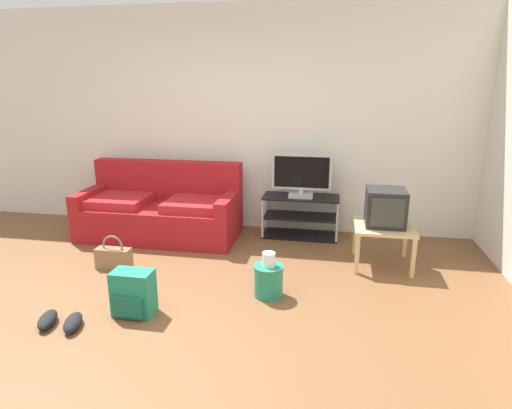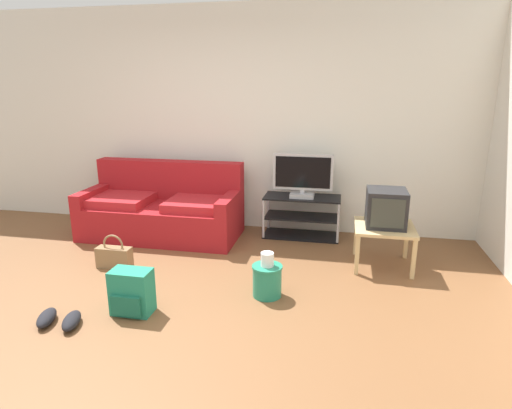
# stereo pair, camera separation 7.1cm
# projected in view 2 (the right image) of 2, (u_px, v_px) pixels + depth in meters

# --- Properties ---
(ground_plane) EXTENTS (9.00, 9.80, 0.02)m
(ground_plane) POSITION_uv_depth(u_px,v_px,m) (152.00, 320.00, 3.38)
(ground_plane) COLOR brown
(wall_back) EXTENTS (9.00, 0.10, 2.70)m
(wall_back) POSITION_uv_depth(u_px,v_px,m) (229.00, 120.00, 5.32)
(wall_back) COLOR silver
(wall_back) RESTS_ON ground_plane
(couch) EXTENTS (1.86, 0.85, 0.87)m
(couch) POSITION_uv_depth(u_px,v_px,m) (163.00, 210.00, 5.19)
(couch) COLOR maroon
(couch) RESTS_ON ground_plane
(tv_stand) EXTENTS (0.90, 0.40, 0.50)m
(tv_stand) POSITION_uv_depth(u_px,v_px,m) (302.00, 217.00, 5.15)
(tv_stand) COLOR black
(tv_stand) RESTS_ON ground_plane
(flat_tv) EXTENTS (0.70, 0.22, 0.51)m
(flat_tv) POSITION_uv_depth(u_px,v_px,m) (303.00, 176.00, 4.99)
(flat_tv) COLOR #B2B2B7
(flat_tv) RESTS_ON tv_stand
(side_table) EXTENTS (0.58, 0.58, 0.42)m
(side_table) POSITION_uv_depth(u_px,v_px,m) (384.00, 231.00, 4.27)
(side_table) COLOR tan
(side_table) RESTS_ON ground_plane
(crt_tv) EXTENTS (0.38, 0.39, 0.37)m
(crt_tv) POSITION_uv_depth(u_px,v_px,m) (386.00, 208.00, 4.22)
(crt_tv) COLOR #232326
(crt_tv) RESTS_ON side_table
(backpack) EXTENTS (0.32, 0.27, 0.37)m
(backpack) POSITION_uv_depth(u_px,v_px,m) (132.00, 292.00, 3.43)
(backpack) COLOR #238466
(backpack) RESTS_ON ground_plane
(handbag) EXTENTS (0.35, 0.13, 0.35)m
(handbag) POSITION_uv_depth(u_px,v_px,m) (114.00, 256.00, 4.30)
(handbag) COLOR olive
(handbag) RESTS_ON ground_plane
(cleaning_bucket) EXTENTS (0.27, 0.27, 0.40)m
(cleaning_bucket) POSITION_uv_depth(u_px,v_px,m) (267.00, 278.00, 3.71)
(cleaning_bucket) COLOR #238466
(cleaning_bucket) RESTS_ON ground_plane
(sneakers_pair) EXTENTS (0.42, 0.30, 0.09)m
(sneakers_pair) POSITION_uv_depth(u_px,v_px,m) (59.00, 319.00, 3.29)
(sneakers_pair) COLOR black
(sneakers_pair) RESTS_ON ground_plane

